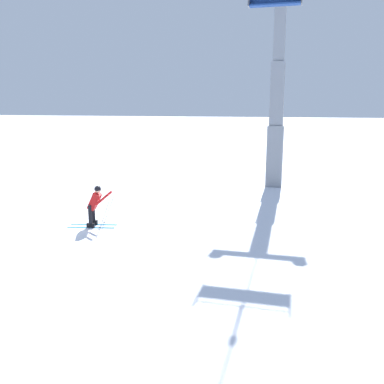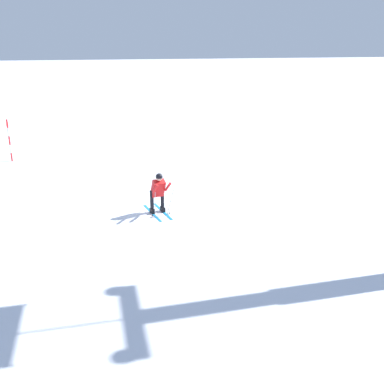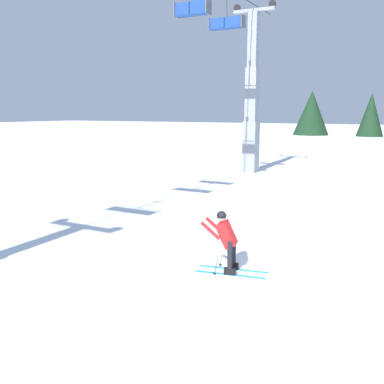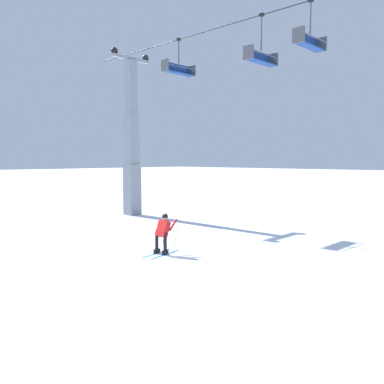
{
  "view_description": "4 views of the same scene",
  "coord_description": "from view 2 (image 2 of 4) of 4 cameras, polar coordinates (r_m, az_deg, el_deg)",
  "views": [
    {
      "loc": [
        14.11,
        8.28,
        4.48
      ],
      "look_at": [
        -0.33,
        4.54,
        1.3
      ],
      "focal_mm": 38.93,
      "sensor_mm": 36.0,
      "label": 1
    },
    {
      "loc": [
        2.79,
        15.83,
        5.92
      ],
      "look_at": [
        -0.08,
        3.46,
        1.57
      ],
      "focal_mm": 41.7,
      "sensor_mm": 36.0,
      "label": 2
    },
    {
      "loc": [
        -8.9,
        -3.08,
        3.95
      ],
      "look_at": [
        1.23,
        2.39,
        1.8
      ],
      "focal_mm": 40.71,
      "sensor_mm": 36.0,
      "label": 3
    },
    {
      "loc": [
        11.94,
        -9.15,
        3.63
      ],
      "look_at": [
        0.83,
        2.43,
        2.32
      ],
      "focal_mm": 37.47,
      "sensor_mm": 36.0,
      "label": 4
    }
  ],
  "objects": [
    {
      "name": "ground_plane",
      "position": [
        17.13,
        -2.89,
        -1.32
      ],
      "size": [
        260.0,
        260.0,
        0.0
      ],
      "primitive_type": "plane",
      "color": "white"
    },
    {
      "name": "skier_carving_main",
      "position": [
        15.74,
        -4.33,
        0.22
      ],
      "size": [
        0.9,
        1.82,
        1.67
      ],
      "color": "#198CCC",
      "rests_on": "ground_plane"
    },
    {
      "name": "trail_marker_pole",
      "position": [
        24.49,
        -22.34,
        6.3
      ],
      "size": [
        0.07,
        0.28,
        2.16
      ],
      "color": "red",
      "rests_on": "ground_plane"
    }
  ]
}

